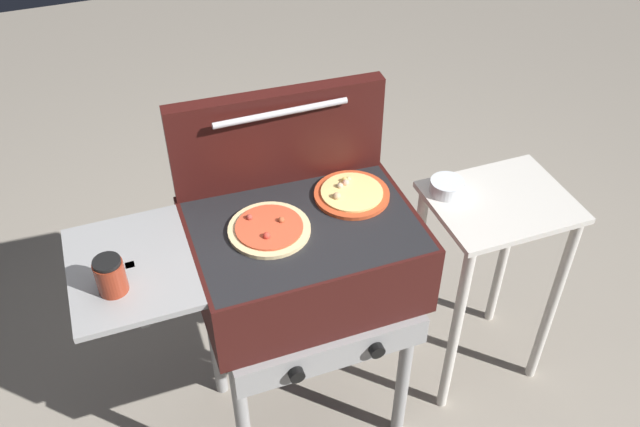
{
  "coord_description": "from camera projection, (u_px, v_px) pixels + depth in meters",
  "views": [
    {
      "loc": [
        -0.45,
        -1.36,
        2.16
      ],
      "look_at": [
        0.05,
        0.0,
        0.92
      ],
      "focal_mm": 38.25,
      "sensor_mm": 36.0,
      "label": 1
    }
  ],
  "objects": [
    {
      "name": "ground_plane",
      "position": [
        307.0,
        408.0,
        2.49
      ],
      "size": [
        8.0,
        8.0,
        0.0
      ],
      "primitive_type": "plane",
      "color": "gray"
    },
    {
      "name": "grill_lid_open",
      "position": [
        278.0,
        137.0,
        1.96
      ],
      "size": [
        0.63,
        0.09,
        0.3
      ],
      "color": "#38110F",
      "rests_on": "grill"
    },
    {
      "name": "prep_table",
      "position": [
        490.0,
        253.0,
        2.3
      ],
      "size": [
        0.44,
        0.36,
        0.8
      ],
      "color": "beige",
      "rests_on": "ground_plane"
    },
    {
      "name": "pizza_cheese",
      "position": [
        351.0,
        194.0,
        1.99
      ],
      "size": [
        0.22,
        0.22,
        0.03
      ],
      "color": "#C64723",
      "rests_on": "grill"
    },
    {
      "name": "grill",
      "position": [
        300.0,
        262.0,
        1.99
      ],
      "size": [
        0.96,
        0.53,
        0.9
      ],
      "color": "#38110F",
      "rests_on": "ground_plane"
    },
    {
      "name": "sauce_jar",
      "position": [
        110.0,
        276.0,
        1.68
      ],
      "size": [
        0.07,
        0.07,
        0.1
      ],
      "color": "maroon",
      "rests_on": "grill"
    },
    {
      "name": "topping_bowl_near",
      "position": [
        447.0,
        187.0,
        2.16
      ],
      "size": [
        0.11,
        0.11,
        0.04
      ],
      "color": "silver",
      "rests_on": "prep_table"
    },
    {
      "name": "pizza_pepperoni",
      "position": [
        269.0,
        228.0,
        1.87
      ],
      "size": [
        0.23,
        0.23,
        0.03
      ],
      "color": "beige",
      "rests_on": "grill"
    }
  ]
}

